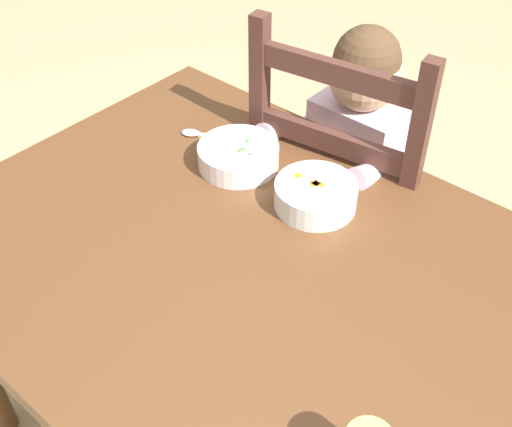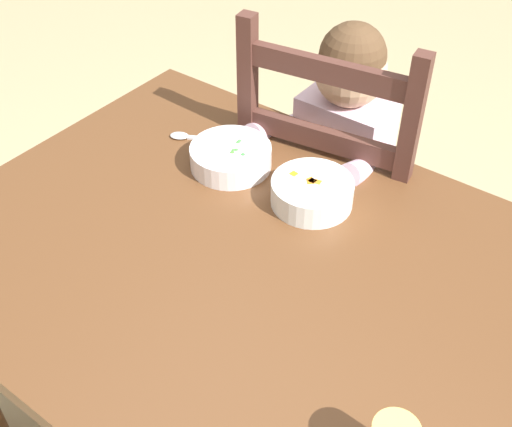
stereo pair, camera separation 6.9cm
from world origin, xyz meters
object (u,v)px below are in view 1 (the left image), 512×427
Objects in this scene: child_figure at (350,154)px; spoon at (199,134)px; dining_table at (262,301)px; dining_chair at (347,205)px; bowl_of_carrots at (316,194)px; bowl_of_peas at (238,155)px.

child_figure is 0.38m from spoon.
spoon reaches higher than dining_table.
dining_chair is 0.16m from child_figure.
dining_chair reaches higher than spoon.
spoon is at bearing -133.68° from child_figure.
dining_table is 1.37× the size of child_figure.
child_figure reaches higher than spoon.
dining_chair reaches higher than dining_table.
dining_chair reaches higher than child_figure.
dining_chair is 1.05× the size of child_figure.
child_figure is at bearing 46.32° from spoon.
dining_chair is at bearing 104.59° from dining_table.
spoon is at bearing 149.79° from dining_table.
child_figure is 0.33m from bowl_of_carrots.
bowl_of_peas is (-0.11, -0.29, 0.11)m from child_figure.
dining_chair is at bearing 45.77° from spoon.
bowl_of_carrots is at bearing -70.11° from child_figure.
child_figure is at bearing 70.11° from bowl_of_peas.
child_figure reaches higher than bowl_of_carrots.
dining_table is 0.34m from bowl_of_peas.
bowl_of_peas is 1.06× the size of bowl_of_carrots.
child_figure is 7.31× the size of spoon.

